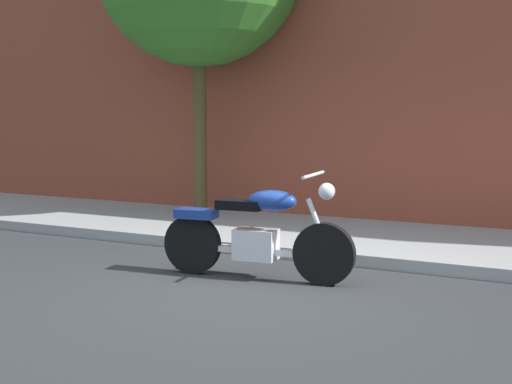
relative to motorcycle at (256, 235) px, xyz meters
The scene contains 3 objects.
ground_plane 0.71m from the motorcycle, 61.45° to the right, with size 60.00×60.00×0.00m, color #303335.
sidewalk 2.37m from the motorcycle, 83.85° to the left, with size 18.50×2.61×0.14m, color #9D9D9D.
motorcycle is the anchor object (origin of this frame).
Camera 1 is at (3.07, -5.99, 1.75)m, focal length 49.38 mm.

